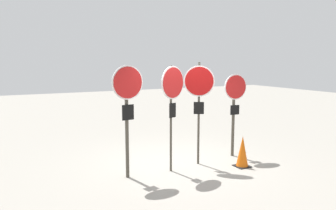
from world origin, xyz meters
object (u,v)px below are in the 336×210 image
stop_sign_0 (127,99)px  stop_sign_2 (199,90)px  stop_sign_3 (235,100)px  traffic_cone_0 (242,151)px  stop_sign_1 (172,92)px

stop_sign_0 → stop_sign_2: bearing=-4.9°
stop_sign_2 → stop_sign_3: stop_sign_2 is taller
stop_sign_2 → traffic_cone_0: bearing=-5.6°
stop_sign_1 → stop_sign_2: stop_sign_2 is taller
stop_sign_3 → traffic_cone_0: size_ratio=2.91×
stop_sign_1 → traffic_cone_0: stop_sign_1 is taller
stop_sign_0 → stop_sign_2: (1.86, 0.11, 0.10)m
stop_sign_2 → traffic_cone_0: size_ratio=3.31×
stop_sign_0 → stop_sign_2: stop_sign_2 is taller
traffic_cone_0 → stop_sign_1: bearing=164.5°
stop_sign_1 → stop_sign_2: 0.84m
stop_sign_0 → traffic_cone_0: 3.09m
stop_sign_2 → stop_sign_1: bearing=-136.6°
stop_sign_0 → stop_sign_2: size_ratio=0.98×
stop_sign_0 → stop_sign_1: 1.06m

